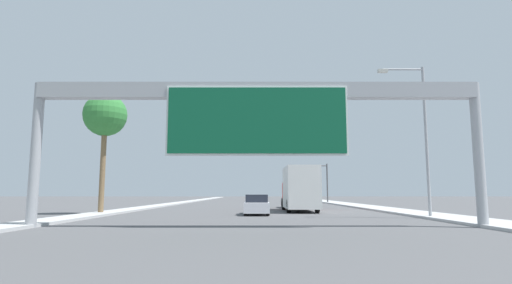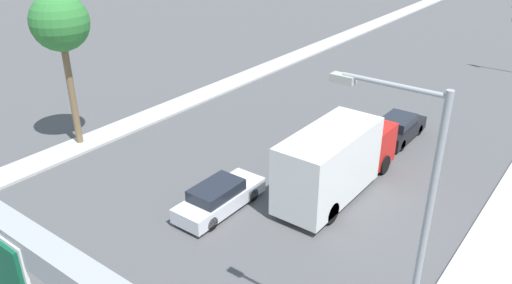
{
  "view_description": "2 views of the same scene",
  "coord_description": "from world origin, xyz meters",
  "px_view_note": "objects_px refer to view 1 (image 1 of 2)",
  "views": [
    {
      "loc": [
        -0.05,
        0.18,
        1.55
      ],
      "look_at": [
        0.0,
        23.64,
        4.51
      ],
      "focal_mm": 28.0,
      "sensor_mm": 36.0,
      "label": 1
    },
    {
      "loc": [
        13.03,
        13.99,
        12.86
      ],
      "look_at": [
        -0.44,
        31.81,
        2.04
      ],
      "focal_mm": 35.0,
      "sensor_mm": 36.0,
      "label": 2
    }
  ],
  "objects_px": {
    "truck_box_primary": "(299,189)",
    "car_near_center": "(290,201)",
    "sign_gantry": "(256,111)",
    "car_far_right": "(256,205)",
    "palm_tree_background": "(104,116)",
    "traffic_light_near_intersection": "(314,176)",
    "traffic_light_mid_block": "(309,179)",
    "street_lamp_right": "(419,127)"
  },
  "relations": [
    {
      "from": "street_lamp_right",
      "to": "car_far_right",
      "type": "bearing_deg",
      "value": 157.38
    },
    {
      "from": "traffic_light_mid_block",
      "to": "traffic_light_near_intersection",
      "type": "bearing_deg",
      "value": -93.51
    },
    {
      "from": "car_near_center",
      "to": "palm_tree_background",
      "type": "distance_m",
      "value": 19.82
    },
    {
      "from": "sign_gantry",
      "to": "truck_box_primary",
      "type": "relative_size",
      "value": 2.44
    },
    {
      "from": "traffic_light_mid_block",
      "to": "street_lamp_right",
      "type": "distance_m",
      "value": 43.76
    },
    {
      "from": "car_far_right",
      "to": "traffic_light_near_intersection",
      "type": "relative_size",
      "value": 0.84
    },
    {
      "from": "sign_gantry",
      "to": "car_near_center",
      "type": "bearing_deg",
      "value": 81.25
    },
    {
      "from": "truck_box_primary",
      "to": "traffic_light_mid_block",
      "type": "distance_m",
      "value": 35.54
    },
    {
      "from": "traffic_light_near_intersection",
      "to": "sign_gantry",
      "type": "bearing_deg",
      "value": -101.88
    },
    {
      "from": "truck_box_primary",
      "to": "traffic_light_mid_block",
      "type": "height_order",
      "value": "traffic_light_mid_block"
    },
    {
      "from": "sign_gantry",
      "to": "traffic_light_near_intersection",
      "type": "height_order",
      "value": "sign_gantry"
    },
    {
      "from": "car_near_center",
      "to": "street_lamp_right",
      "type": "distance_m",
      "value": 18.23
    },
    {
      "from": "traffic_light_near_intersection",
      "to": "traffic_light_mid_block",
      "type": "height_order",
      "value": "traffic_light_mid_block"
    },
    {
      "from": "car_far_right",
      "to": "car_near_center",
      "type": "bearing_deg",
      "value": 73.97
    },
    {
      "from": "traffic_light_mid_block",
      "to": "car_near_center",
      "type": "bearing_deg",
      "value": -101.47
    },
    {
      "from": "sign_gantry",
      "to": "traffic_light_mid_block",
      "type": "bearing_deg",
      "value": 79.76
    },
    {
      "from": "traffic_light_near_intersection",
      "to": "street_lamp_right",
      "type": "distance_m",
      "value": 33.8
    },
    {
      "from": "car_near_center",
      "to": "street_lamp_right",
      "type": "height_order",
      "value": "street_lamp_right"
    },
    {
      "from": "truck_box_primary",
      "to": "palm_tree_background",
      "type": "xyz_separation_m",
      "value": [
        -14.54,
        -4.22,
        5.23
      ]
    },
    {
      "from": "car_near_center",
      "to": "car_far_right",
      "type": "bearing_deg",
      "value": -106.03
    },
    {
      "from": "truck_box_primary",
      "to": "street_lamp_right",
      "type": "height_order",
      "value": "street_lamp_right"
    },
    {
      "from": "sign_gantry",
      "to": "truck_box_primary",
      "type": "bearing_deg",
      "value": 76.92
    },
    {
      "from": "truck_box_primary",
      "to": "street_lamp_right",
      "type": "relative_size",
      "value": 0.9
    },
    {
      "from": "car_near_center",
      "to": "truck_box_primary",
      "type": "relative_size",
      "value": 0.52
    },
    {
      "from": "car_near_center",
      "to": "palm_tree_background",
      "type": "height_order",
      "value": "palm_tree_background"
    },
    {
      "from": "car_near_center",
      "to": "traffic_light_near_intersection",
      "type": "xyz_separation_m",
      "value": [
        4.94,
        17.38,
        3.21
      ]
    },
    {
      "from": "truck_box_primary",
      "to": "car_near_center",
      "type": "bearing_deg",
      "value": 90.0
    },
    {
      "from": "traffic_light_near_intersection",
      "to": "street_lamp_right",
      "type": "relative_size",
      "value": 0.61
    },
    {
      "from": "sign_gantry",
      "to": "truck_box_primary",
      "type": "xyz_separation_m",
      "value": [
        3.5,
        15.06,
        -3.41
      ]
    },
    {
      "from": "sign_gantry",
      "to": "palm_tree_background",
      "type": "height_order",
      "value": "palm_tree_background"
    },
    {
      "from": "car_far_right",
      "to": "traffic_light_mid_block",
      "type": "xyz_separation_m",
      "value": [
        9.05,
        39.56,
        3.19
      ]
    },
    {
      "from": "car_near_center",
      "to": "truck_box_primary",
      "type": "xyz_separation_m",
      "value": [
        -0.0,
        -7.67,
        1.09
      ]
    },
    {
      "from": "traffic_light_near_intersection",
      "to": "street_lamp_right",
      "type": "height_order",
      "value": "street_lamp_right"
    },
    {
      "from": "palm_tree_background",
      "to": "sign_gantry",
      "type": "bearing_deg",
      "value": -44.49
    },
    {
      "from": "sign_gantry",
      "to": "street_lamp_right",
      "type": "xyz_separation_m",
      "value": [
        10.0,
        6.39,
        0.28
      ]
    },
    {
      "from": "car_far_right",
      "to": "truck_box_primary",
      "type": "height_order",
      "value": "truck_box_primary"
    },
    {
      "from": "sign_gantry",
      "to": "street_lamp_right",
      "type": "height_order",
      "value": "street_lamp_right"
    },
    {
      "from": "truck_box_primary",
      "to": "traffic_light_near_intersection",
      "type": "distance_m",
      "value": 25.62
    },
    {
      "from": "street_lamp_right",
      "to": "palm_tree_background",
      "type": "bearing_deg",
      "value": 168.04
    },
    {
      "from": "car_near_center",
      "to": "truck_box_primary",
      "type": "bearing_deg",
      "value": -90.0
    },
    {
      "from": "traffic_light_near_intersection",
      "to": "palm_tree_background",
      "type": "xyz_separation_m",
      "value": [
        -19.48,
        -29.27,
        3.12
      ]
    },
    {
      "from": "traffic_light_mid_block",
      "to": "palm_tree_background",
      "type": "bearing_deg",
      "value": -117.1
    }
  ]
}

